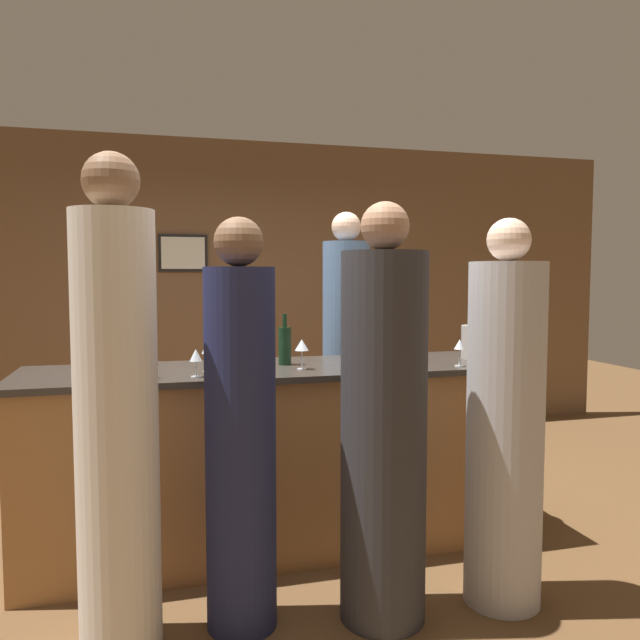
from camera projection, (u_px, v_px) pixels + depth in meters
ground_plane at (280, 545)px, 3.58m from camera, size 14.00×14.00×0.00m
back_wall at (227, 291)px, 5.87m from camera, size 8.00×0.08×2.80m
bar_counter at (280, 456)px, 3.54m from camera, size 2.80×0.77×1.04m
bartender at (346, 360)px, 4.50m from camera, size 0.34×0.34×2.00m
guest_0 at (505, 427)px, 2.91m from camera, size 0.36×0.36×1.81m
guest_1 at (240, 437)px, 2.70m from camera, size 0.31×0.31×1.80m
guest_2 at (384, 430)px, 2.77m from camera, size 0.38×0.38×1.87m
guest_3 at (117, 420)px, 2.54m from camera, size 0.33×0.33×2.04m
wine_bottle_0 at (285, 345)px, 3.56m from camera, size 0.07×0.07×0.29m
wine_bottle_1 at (138, 358)px, 3.08m from camera, size 0.07×0.07×0.28m
ice_bucket at (478, 342)px, 3.83m from camera, size 0.20×0.20×0.20m
wine_glass_0 at (196, 356)px, 3.13m from camera, size 0.06×0.06×0.14m
wine_glass_1 at (369, 345)px, 3.53m from camera, size 0.08×0.08×0.15m
wine_glass_2 at (302, 346)px, 3.38m from camera, size 0.08×0.08×0.16m
wine_glass_3 at (460, 346)px, 3.50m from camera, size 0.06×0.06×0.15m
wine_glass_4 at (207, 349)px, 3.30m from camera, size 0.06×0.06×0.16m
wine_glass_5 at (255, 351)px, 3.27m from camera, size 0.06×0.06×0.16m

